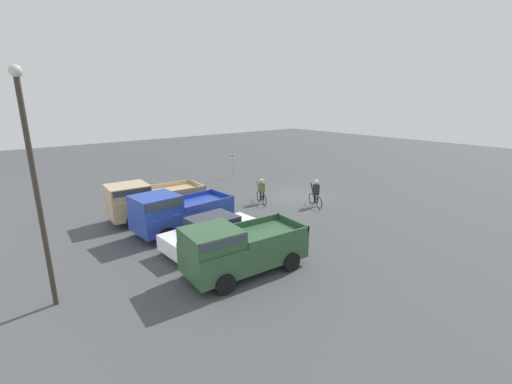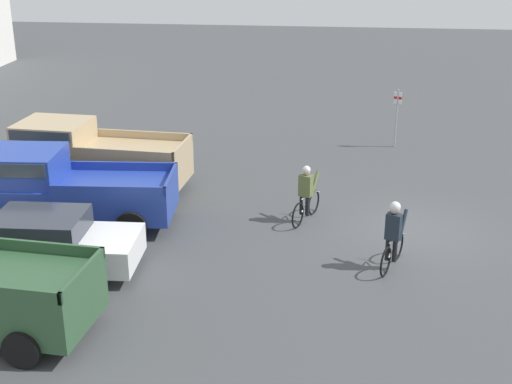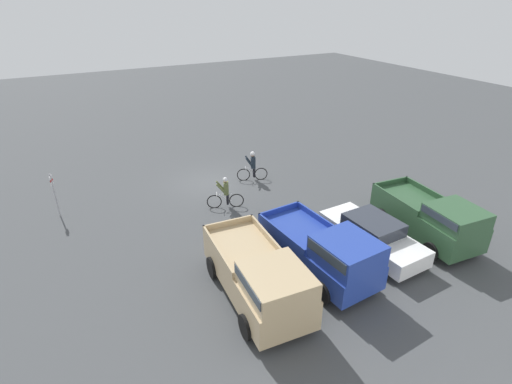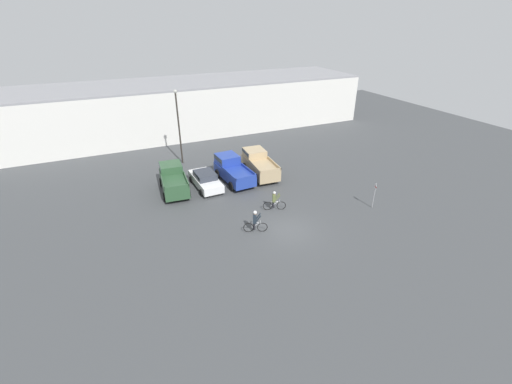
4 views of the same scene
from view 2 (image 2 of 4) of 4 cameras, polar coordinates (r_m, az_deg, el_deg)
ground_plane at (r=20.27m, az=12.65°, el=-3.06°), size 80.00×80.00×0.00m
sedan_0 at (r=18.11m, az=-16.74°, el=-3.92°), size 2.17×4.78×1.47m
pickup_truck_1 at (r=20.48m, az=-15.11°, el=0.38°), size 2.56×5.28×2.17m
pickup_truck_2 at (r=23.06m, az=-12.99°, el=2.89°), size 2.58×5.43×2.17m
cyclist_0 at (r=20.22m, az=4.02°, el=-0.14°), size 1.75×0.73×1.68m
cyclist_1 at (r=17.75m, az=10.93°, el=-3.34°), size 1.66×0.70×1.77m
fire_lane_sign at (r=27.27m, az=11.20°, el=6.28°), size 0.14×0.29×2.22m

